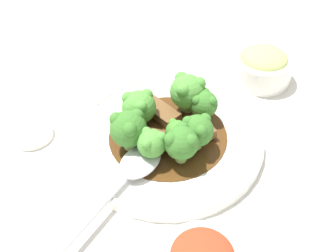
# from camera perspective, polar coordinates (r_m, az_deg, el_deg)

# --- Properties ---
(ground_plane) EXTENTS (4.00, 4.00, 0.00)m
(ground_plane) POSITION_cam_1_polar(r_m,az_deg,el_deg) (0.60, 0.00, -2.33)
(ground_plane) COLOR silver
(main_plate) EXTENTS (0.29, 0.29, 0.02)m
(main_plate) POSITION_cam_1_polar(r_m,az_deg,el_deg) (0.60, 0.00, -1.66)
(main_plate) COLOR white
(main_plate) RESTS_ON ground_plane
(beef_strip_0) EXTENTS (0.05, 0.06, 0.02)m
(beef_strip_0) POSITION_cam_1_polar(r_m,az_deg,el_deg) (0.59, 4.57, -0.18)
(beef_strip_0) COLOR brown
(beef_strip_0) RESTS_ON main_plate
(beef_strip_1) EXTENTS (0.07, 0.07, 0.01)m
(beef_strip_1) POSITION_cam_1_polar(r_m,az_deg,el_deg) (0.62, -1.26, 2.21)
(beef_strip_1) COLOR brown
(beef_strip_1) RESTS_ON main_plate
(beef_strip_2) EXTENTS (0.08, 0.05, 0.01)m
(beef_strip_2) POSITION_cam_1_polar(r_m,az_deg,el_deg) (0.58, -2.28, -1.77)
(beef_strip_2) COLOR brown
(beef_strip_2) RESTS_ON main_plate
(broccoli_floret_0) EXTENTS (0.06, 0.06, 0.06)m
(broccoli_floret_0) POSITION_cam_1_polar(r_m,az_deg,el_deg) (0.61, 2.85, 5.10)
(broccoli_floret_0) COLOR #7FA84C
(broccoli_floret_0) RESTS_ON main_plate
(broccoli_floret_1) EXTENTS (0.05, 0.05, 0.06)m
(broccoli_floret_1) POSITION_cam_1_polar(r_m,az_deg,el_deg) (0.55, 4.31, -0.61)
(broccoli_floret_1) COLOR #7FA84C
(broccoli_floret_1) RESTS_ON main_plate
(broccoli_floret_2) EXTENTS (0.05, 0.05, 0.06)m
(broccoli_floret_2) POSITION_cam_1_polar(r_m,az_deg,el_deg) (0.53, 1.97, -2.37)
(broccoli_floret_2) COLOR #7FA84C
(broccoli_floret_2) RESTS_ON main_plate
(broccoli_floret_3) EXTENTS (0.03, 0.03, 0.05)m
(broccoli_floret_3) POSITION_cam_1_polar(r_m,az_deg,el_deg) (0.55, 1.32, -0.82)
(broccoli_floret_3) COLOR #8EB756
(broccoli_floret_3) RESTS_ON main_plate
(broccoli_floret_4) EXTENTS (0.05, 0.05, 0.06)m
(broccoli_floret_4) POSITION_cam_1_polar(r_m,az_deg,el_deg) (0.59, -4.24, 2.85)
(broccoli_floret_4) COLOR #7FA84C
(broccoli_floret_4) RESTS_ON main_plate
(broccoli_floret_5) EXTENTS (0.04, 0.04, 0.05)m
(broccoli_floret_5) POSITION_cam_1_polar(r_m,az_deg,el_deg) (0.60, 5.27, 3.25)
(broccoli_floret_5) COLOR #7FA84C
(broccoli_floret_5) RESTS_ON main_plate
(broccoli_floret_6) EXTENTS (0.04, 0.04, 0.05)m
(broccoli_floret_6) POSITION_cam_1_polar(r_m,az_deg,el_deg) (0.53, -2.40, -2.50)
(broccoli_floret_6) COLOR #7FA84C
(broccoli_floret_6) RESTS_ON main_plate
(broccoli_floret_7) EXTENTS (0.05, 0.05, 0.06)m
(broccoli_floret_7) POSITION_cam_1_polar(r_m,az_deg,el_deg) (0.55, -5.78, -0.34)
(broccoli_floret_7) COLOR #8EB756
(broccoli_floret_7) RESTS_ON main_plate
(serving_spoon) EXTENTS (0.14, 0.18, 0.01)m
(serving_spoon) POSITION_cam_1_polar(r_m,az_deg,el_deg) (0.54, -4.75, -5.89)
(serving_spoon) COLOR silver
(serving_spoon) RESTS_ON main_plate
(side_bowl_appetizer) EXTENTS (0.11, 0.11, 0.06)m
(side_bowl_appetizer) POSITION_cam_1_polar(r_m,az_deg,el_deg) (0.72, 13.58, 8.52)
(side_bowl_appetizer) COLOR white
(side_bowl_appetizer) RESTS_ON ground_plane
(sauce_dish) EXTENTS (0.07, 0.07, 0.01)m
(sauce_dish) POSITION_cam_1_polar(r_m,az_deg,el_deg) (0.64, -19.19, -1.01)
(sauce_dish) COLOR white
(sauce_dish) RESTS_ON ground_plane
(paper_napkin) EXTENTS (0.13, 0.09, 0.01)m
(paper_napkin) POSITION_cam_1_polar(r_m,az_deg,el_deg) (0.73, -14.39, 6.07)
(paper_napkin) COLOR silver
(paper_napkin) RESTS_ON ground_plane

